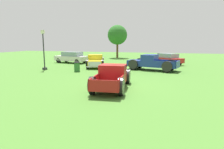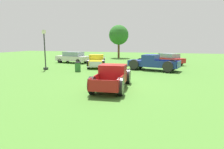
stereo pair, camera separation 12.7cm
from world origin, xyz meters
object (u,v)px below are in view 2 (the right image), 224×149
object	(u,v)px
pickup_truck_behind_left	(150,63)
trash_can	(78,67)
pickup_truck_behind_right	(96,61)
lamp_post_near	(45,49)
pickup_truck_foreground	(113,76)
oak_tree_east	(119,35)
sedan_distant_b	(168,59)
sedan_distant_a	(73,57)

from	to	relation	value
pickup_truck_behind_left	trash_can	xyz separation A→B (m)	(-6.70, -3.17, -0.29)
pickup_truck_behind_right	lamp_post_near	xyz separation A→B (m)	(-4.38, -3.41, 1.48)
pickup_truck_foreground	oak_tree_east	world-z (taller)	oak_tree_east
sedan_distant_b	lamp_post_near	world-z (taller)	lamp_post_near
pickup_truck_foreground	sedan_distant_b	distance (m)	14.61
sedan_distant_b	sedan_distant_a	bearing A→B (deg)	-171.34
pickup_truck_behind_left	lamp_post_near	bearing A→B (deg)	-163.87
trash_can	oak_tree_east	xyz separation A→B (m)	(-0.31, 16.75, 3.58)
sedan_distant_b	trash_can	xyz separation A→B (m)	(-8.43, -8.88, -0.27)
trash_can	sedan_distant_a	bearing A→B (deg)	121.46
pickup_truck_foreground	lamp_post_near	distance (m)	10.70
pickup_truck_foreground	lamp_post_near	xyz separation A→B (m)	(-9.05, 5.52, 1.47)
pickup_truck_foreground	pickup_truck_behind_left	xyz separation A→B (m)	(1.44, 8.55, 0.06)
pickup_truck_behind_right	sedan_distant_a	xyz separation A→B (m)	(-4.83, 3.40, 0.10)
oak_tree_east	pickup_truck_behind_left	bearing A→B (deg)	-62.68
sedan_distant_a	oak_tree_east	size ratio (longest dim) A/B	0.83
pickup_truck_foreground	pickup_truck_behind_right	xyz separation A→B (m)	(-4.67, 8.92, -0.01)
sedan_distant_b	oak_tree_east	bearing A→B (deg)	138.03
pickup_truck_behind_left	sedan_distant_b	world-z (taller)	pickup_truck_behind_left
pickup_truck_foreground	oak_tree_east	distance (m)	23.06
oak_tree_east	lamp_post_near	bearing A→B (deg)	-101.84
pickup_truck_behind_left	trash_can	world-z (taller)	pickup_truck_behind_left
pickup_truck_behind_left	pickup_truck_behind_right	xyz separation A→B (m)	(-6.11, 0.37, -0.07)
sedan_distant_a	sedan_distant_b	world-z (taller)	sedan_distant_a
pickup_truck_behind_right	lamp_post_near	world-z (taller)	lamp_post_near
pickup_truck_foreground	trash_can	size ratio (longest dim) A/B	5.29
pickup_truck_behind_right	sedan_distant_b	world-z (taller)	pickup_truck_behind_right
trash_can	pickup_truck_behind_right	bearing A→B (deg)	80.64
pickup_truck_foreground	pickup_truck_behind_right	bearing A→B (deg)	117.64
sedan_distant_a	sedan_distant_b	distance (m)	12.83
pickup_truck_behind_left	pickup_truck_foreground	bearing A→B (deg)	-99.55
pickup_truck_foreground	sedan_distant_a	distance (m)	15.57
lamp_post_near	sedan_distant_a	bearing A→B (deg)	93.81
trash_can	oak_tree_east	world-z (taller)	oak_tree_east
pickup_truck_foreground	lamp_post_near	world-z (taller)	lamp_post_near
sedan_distant_b	lamp_post_near	xyz separation A→B (m)	(-12.23, -8.74, 1.44)
trash_can	pickup_truck_foreground	bearing A→B (deg)	-45.65
sedan_distant_b	oak_tree_east	distance (m)	12.22
pickup_truck_behind_left	pickup_truck_behind_right	bearing A→B (deg)	176.51
sedan_distant_a	pickup_truck_foreground	bearing A→B (deg)	-52.35
pickup_truck_behind_left	pickup_truck_behind_right	distance (m)	6.12
sedan_distant_a	oak_tree_east	bearing A→B (deg)	68.13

